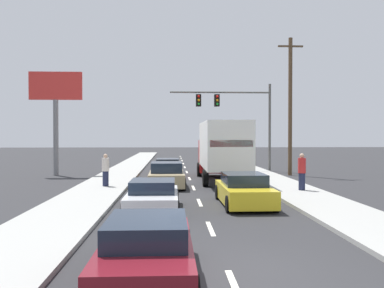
# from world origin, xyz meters

# --- Properties ---
(ground_plane) EXTENTS (140.00, 140.00, 0.00)m
(ground_plane) POSITION_xyz_m (0.00, 25.00, 0.00)
(ground_plane) COLOR #2B2B2D
(sidewalk_right) EXTENTS (2.79, 80.00, 0.14)m
(sidewalk_right) POSITION_xyz_m (4.95, 20.00, 0.07)
(sidewalk_right) COLOR #9E9E99
(sidewalk_right) RESTS_ON ground_plane
(sidewalk_left) EXTENTS (2.79, 80.00, 0.14)m
(sidewalk_left) POSITION_xyz_m (-4.95, 20.00, 0.07)
(sidewalk_left) COLOR #9E9E99
(sidewalk_left) RESTS_ON ground_plane
(lane_markings) EXTENTS (0.14, 57.00, 0.01)m
(lane_markings) POSITION_xyz_m (0.00, 21.70, 0.00)
(lane_markings) COLOR silver
(lane_markings) RESTS_ON ground_plane
(car_orange) EXTENTS (1.91, 4.19, 1.21)m
(car_orange) POSITION_xyz_m (-1.46, 21.41, 0.56)
(car_orange) COLOR orange
(car_orange) RESTS_ON ground_plane
(car_tan) EXTENTS (2.03, 4.14, 1.37)m
(car_tan) POSITION_xyz_m (-1.46, 14.62, 0.63)
(car_tan) COLOR tan
(car_tan) RESTS_ON ground_plane
(car_white) EXTENTS (1.98, 4.25, 1.18)m
(car_white) POSITION_xyz_m (-1.89, 7.22, 0.55)
(car_white) COLOR white
(car_white) RESTS_ON ground_plane
(car_maroon) EXTENTS (1.82, 4.32, 1.26)m
(car_maroon) POSITION_xyz_m (-1.66, -0.39, 0.59)
(car_maroon) COLOR maroon
(car_maroon) RESTS_ON ground_plane
(box_truck) EXTENTS (2.71, 9.01, 3.66)m
(box_truck) POSITION_xyz_m (1.91, 17.09, 2.10)
(box_truck) COLOR white
(box_truck) RESTS_ON ground_plane
(car_yellow) EXTENTS (1.99, 4.41, 1.30)m
(car_yellow) POSITION_xyz_m (1.77, 8.45, 0.60)
(car_yellow) COLOR yellow
(car_yellow) RESTS_ON ground_plane
(traffic_signal_mast) EXTENTS (8.09, 0.69, 6.99)m
(traffic_signal_mast) POSITION_xyz_m (3.40, 24.83, 5.10)
(traffic_signal_mast) COLOR #595B56
(traffic_signal_mast) RESTS_ON ground_plane
(utility_pole_mid) EXTENTS (1.80, 0.28, 9.83)m
(utility_pole_mid) POSITION_xyz_m (7.30, 21.18, 5.05)
(utility_pole_mid) COLOR brown
(utility_pole_mid) RESTS_ON ground_plane
(roadside_billboard) EXTENTS (3.72, 0.36, 7.39)m
(roadside_billboard) POSITION_xyz_m (-9.43, 21.83, 5.21)
(roadside_billboard) COLOR slate
(roadside_billboard) RESTS_ON ground_plane
(pedestrian_near_corner) EXTENTS (0.38, 0.38, 1.72)m
(pedestrian_near_corner) POSITION_xyz_m (-4.72, 14.10, 1.00)
(pedestrian_near_corner) COLOR #1E233F
(pedestrian_near_corner) RESTS_ON sidewalk_left
(pedestrian_mid_block) EXTENTS (0.38, 0.38, 1.82)m
(pedestrian_mid_block) POSITION_xyz_m (5.27, 11.96, 1.05)
(pedestrian_mid_block) COLOR #1E233F
(pedestrian_mid_block) RESTS_ON sidewalk_right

